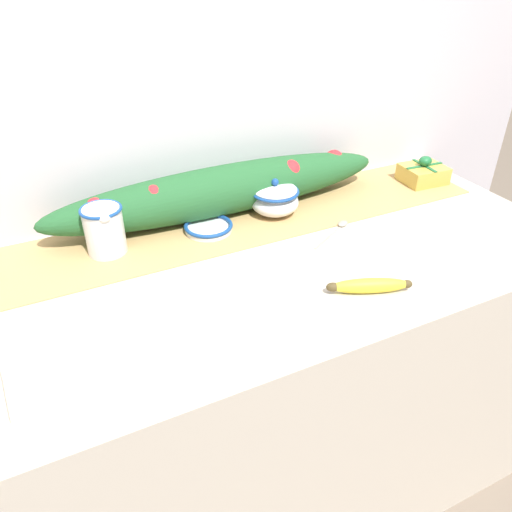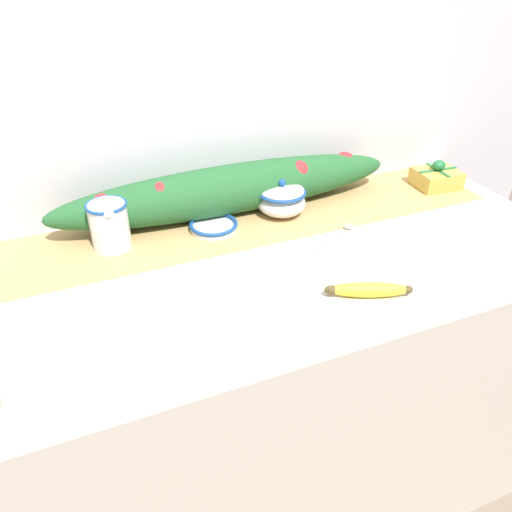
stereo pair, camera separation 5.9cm
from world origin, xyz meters
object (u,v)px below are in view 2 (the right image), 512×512
Objects in this scene: sugar_bowl at (282,199)px; banana at (369,290)px; small_dish at (214,226)px; cream_pitcher at (109,224)px; spoon at (346,229)px; gift_box at (436,177)px.

banana is at bearing -88.06° from sugar_bowl.
cream_pitcher is at bearing 176.99° from small_dish.
spoon is 1.13× the size of gift_box.
small_dish is 0.35m from spoon.
spoon is 0.41m from gift_box.
small_dish is at bearing 179.78° from gift_box.
sugar_bowl is 0.19m from spoon.
sugar_bowl is 0.20m from small_dish.
small_dish is at bearing 118.28° from banana.
cream_pitcher is 0.60m from spoon.
cream_pitcher is 0.26m from small_dish.
gift_box is at bearing 38.36° from banana.
spoon is (0.12, -0.14, -0.04)m from sugar_bowl.
cream_pitcher is 0.96× the size of small_dish.
gift_box is (0.39, 0.13, 0.03)m from spoon.
gift_box is at bearing -0.96° from cream_pitcher.
sugar_bowl is at bearing 178.38° from gift_box.
gift_box is at bearing -0.22° from small_dish.
gift_box is at bearing -1.62° from sugar_bowl.
cream_pitcher is at bearing 136.84° from spoon.
gift_box is (0.51, -0.01, -0.02)m from sugar_bowl.
small_dish is (0.26, -0.01, -0.05)m from cream_pitcher.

